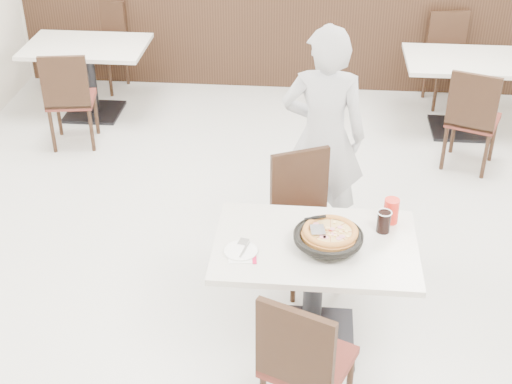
# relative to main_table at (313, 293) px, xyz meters

# --- Properties ---
(floor) EXTENTS (7.00, 7.00, 0.00)m
(floor) POSITION_rel_main_table_xyz_m (-0.34, 0.59, -0.38)
(floor) COLOR #AAAAA6
(floor) RESTS_ON ground
(wainscot_back) EXTENTS (5.90, 0.03, 1.10)m
(wainscot_back) POSITION_rel_main_table_xyz_m (-0.34, 4.07, 0.18)
(wainscot_back) COLOR black
(wainscot_back) RESTS_ON floor
(main_table) EXTENTS (1.22, 0.83, 0.75)m
(main_table) POSITION_rel_main_table_xyz_m (0.00, 0.00, 0.00)
(main_table) COLOR silver
(main_table) RESTS_ON floor
(chair_near) EXTENTS (0.55, 0.55, 0.95)m
(chair_near) POSITION_rel_main_table_xyz_m (-0.01, -0.66, 0.10)
(chair_near) COLOR black
(chair_near) RESTS_ON floor
(chair_far) EXTENTS (0.56, 0.56, 0.95)m
(chair_far) POSITION_rel_main_table_xyz_m (-0.04, 0.59, 0.10)
(chair_far) COLOR black
(chair_far) RESTS_ON floor
(trivet) EXTENTS (0.13, 0.13, 0.04)m
(trivet) POSITION_rel_main_table_xyz_m (0.06, -0.03, 0.39)
(trivet) COLOR black
(trivet) RESTS_ON main_table
(pizza_pan) EXTENTS (0.36, 0.36, 0.01)m
(pizza_pan) POSITION_rel_main_table_xyz_m (0.07, -0.02, 0.42)
(pizza_pan) COLOR black
(pizza_pan) RESTS_ON trivet
(pizza) EXTENTS (0.36, 0.36, 0.02)m
(pizza) POSITION_rel_main_table_xyz_m (0.08, 0.02, 0.44)
(pizza) COLOR #C37F3A
(pizza) RESTS_ON pizza_pan
(pizza_server) EXTENTS (0.10, 0.12, 0.00)m
(pizza_server) POSITION_rel_main_table_xyz_m (0.01, 0.01, 0.47)
(pizza_server) COLOR silver
(pizza_server) RESTS_ON pizza
(napkin) EXTENTS (0.16, 0.16, 0.00)m
(napkin) POSITION_rel_main_table_xyz_m (-0.42, -0.16, 0.38)
(napkin) COLOR white
(napkin) RESTS_ON main_table
(side_plate) EXTENTS (0.20, 0.20, 0.01)m
(side_plate) POSITION_rel_main_table_xyz_m (-0.43, -0.13, 0.38)
(side_plate) COLOR white
(side_plate) RESTS_ON napkin
(fork) EXTENTS (0.05, 0.16, 0.00)m
(fork) POSITION_rel_main_table_xyz_m (-0.41, -0.12, 0.39)
(fork) COLOR silver
(fork) RESTS_ON side_plate
(cola_glass) EXTENTS (0.08, 0.08, 0.13)m
(cola_glass) POSITION_rel_main_table_xyz_m (0.40, 0.16, 0.44)
(cola_glass) COLOR black
(cola_glass) RESTS_ON main_table
(red_cup) EXTENTS (0.09, 0.09, 0.16)m
(red_cup) POSITION_rel_main_table_xyz_m (0.45, 0.27, 0.45)
(red_cup) COLOR red
(red_cup) RESTS_ON main_table
(diner_person) EXTENTS (0.64, 0.43, 1.69)m
(diner_person) POSITION_rel_main_table_xyz_m (0.03, 1.19, 0.47)
(diner_person) COLOR silver
(diner_person) RESTS_ON floor
(bg_table_left) EXTENTS (1.26, 0.90, 0.75)m
(bg_table_left) POSITION_rel_main_table_xyz_m (-2.34, 3.19, 0.00)
(bg_table_left) COLOR silver
(bg_table_left) RESTS_ON floor
(bg_chair_left_near) EXTENTS (0.48, 0.48, 0.95)m
(bg_chair_left_near) POSITION_rel_main_table_xyz_m (-2.32, 2.53, 0.10)
(bg_chair_left_near) COLOR black
(bg_chair_left_near) RESTS_ON floor
(bg_chair_left_far) EXTENTS (0.52, 0.52, 0.95)m
(bg_chair_left_far) POSITION_rel_main_table_xyz_m (-2.39, 3.86, 0.10)
(bg_chair_left_far) COLOR black
(bg_chair_left_far) RESTS_ON floor
(bg_table_right) EXTENTS (1.24, 0.86, 0.75)m
(bg_table_right) POSITION_rel_main_table_xyz_m (1.41, 3.12, 0.00)
(bg_table_right) COLOR silver
(bg_table_right) RESTS_ON floor
(bg_chair_right_near) EXTENTS (0.54, 0.54, 0.95)m
(bg_chair_right_near) POSITION_rel_main_table_xyz_m (1.36, 2.41, 0.10)
(bg_chair_right_near) COLOR black
(bg_chair_right_near) RESTS_ON floor
(bg_chair_right_far) EXTENTS (0.49, 0.49, 0.95)m
(bg_chair_right_far) POSITION_rel_main_table_xyz_m (1.35, 3.77, 0.10)
(bg_chair_right_far) COLOR black
(bg_chair_right_far) RESTS_ON floor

